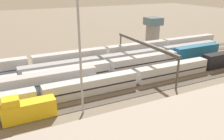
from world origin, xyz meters
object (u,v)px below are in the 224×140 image
Objects in this scene: train_on_track_0 at (71,60)px; signal_gantry at (144,47)px; train_on_track_5 at (28,109)px; train_on_track_1 at (134,57)px; train_on_track_2 at (61,75)px; control_tower at (153,30)px; light_mast_1 at (79,26)px; train_on_track_4 at (83,87)px.

signal_gantry reaches higher than train_on_track_0.
train_on_track_5 is 0.08× the size of train_on_track_0.
train_on_track_0 is at bearing -14.25° from train_on_track_1.
train_on_track_2 is 9.64× the size of control_tower.
train_on_track_1 is 37.48m from light_mast_1.
signal_gantry is at bearing 146.09° from train_on_track_0.
train_on_track_4 is 1.00× the size of train_on_track_2.
train_on_track_1 is at bearing -98.28° from signal_gantry.
train_on_track_2 is 48.60m from control_tower.
control_tower reaches higher than train_on_track_4.
train_on_track_1 is 0.62× the size of train_on_track_4.
train_on_track_4 is 9.64× the size of control_tower.
signal_gantry is at bearing -148.43° from light_mast_1.
train_on_track_2 is at bearing -5.86° from signal_gantry.
signal_gantry is (-24.46, -15.03, -10.10)m from light_mast_1.
signal_gantry is at bearing -160.91° from train_on_track_4.
train_on_track_4 is at bearing 36.60° from control_tower.
train_on_track_1 is 25.96m from train_on_track_2.
train_on_track_5 is 37.23m from signal_gantry.
train_on_track_1 is 9.39m from signal_gantry.
train_on_track_5 is 13.91m from train_on_track_4.
train_on_track_5 is at bearing 33.30° from control_tower.
train_on_track_5 is at bearing 21.07° from train_on_track_4.
train_on_track_2 is 4.13× the size of light_mast_1.
train_on_track_0 reaches higher than train_on_track_4.
train_on_track_5 and train_on_track_0 have the same top height.
light_mast_1 is (5.86, 27.53, 15.06)m from train_on_track_0.
signal_gantry is (1.09, 7.50, 5.54)m from train_on_track_1.
control_tower is at bearing -154.91° from train_on_track_2.
light_mast_1 reaches higher than train_on_track_0.
light_mast_1 is at bearing 40.93° from control_tower.
control_tower reaches higher than train_on_track_0.
train_on_track_0 is (-16.05, -25.00, 0.44)m from train_on_track_5.
train_on_track_2 reaches higher than train_on_track_1.
light_mast_1 is 59.02m from control_tower.
train_on_track_2 is (-10.27, -15.00, -0.11)m from train_on_track_5.
train_on_track_5 is at bearing 29.23° from train_on_track_1.
light_mast_1 is (-10.19, 2.53, 15.49)m from train_on_track_5.
train_on_track_0 is 3.99× the size of signal_gantry.
light_mast_1 is (2.79, 7.53, 15.60)m from train_on_track_4.
train_on_track_4 is at bearing 105.15° from train_on_track_2.
train_on_track_2 is (5.78, 10.00, -0.55)m from train_on_track_0.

